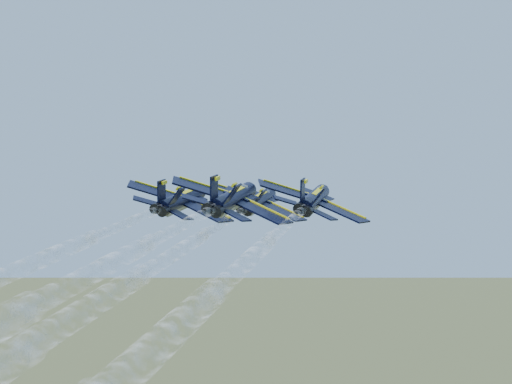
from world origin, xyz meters
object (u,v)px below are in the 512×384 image
Objects in this scene: jet_slot at (234,198)px; jet_left at (183,200)px; jet_right at (314,199)px; jet_lead at (259,201)px.

jet_left is at bearing 133.96° from jet_slot.
jet_right is 1.00× the size of jet_slot.
jet_lead is 20.91m from jet_slot.
jet_lead is 14.78m from jet_right.
jet_lead is at bearing 54.21° from jet_left.
jet_lead is at bearing 129.95° from jet_right.
jet_right is at bearing 49.14° from jet_slot.
jet_right is at bearing -50.05° from jet_lead.
jet_left is 17.57m from jet_right.
jet_right is at bearing -0.36° from jet_left.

